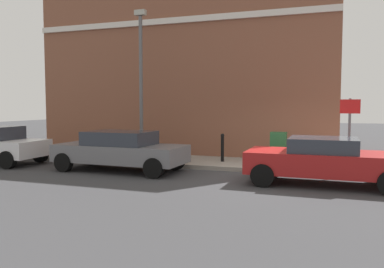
# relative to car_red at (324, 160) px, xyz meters

# --- Properties ---
(ground) EXTENTS (80.00, 80.00, 0.00)m
(ground) POSITION_rel_car_red_xyz_m (0.59, 1.52, -0.71)
(ground) COLOR #38383A
(sidewalk) EXTENTS (2.52, 30.00, 0.15)m
(sidewalk) POSITION_rel_car_red_xyz_m (2.53, 7.52, -0.63)
(sidewalk) COLOR gray
(sidewalk) RESTS_ON ground
(corner_building) EXTENTS (7.61, 13.15, 8.79)m
(corner_building) POSITION_rel_car_red_xyz_m (7.54, 6.10, 3.69)
(corner_building) COLOR brown
(corner_building) RESTS_ON ground
(car_red) EXTENTS (1.97, 4.27, 1.33)m
(car_red) POSITION_rel_car_red_xyz_m (0.00, 0.00, 0.00)
(car_red) COLOR maroon
(car_red) RESTS_ON ground
(car_grey) EXTENTS (2.00, 4.52, 1.36)m
(car_grey) POSITION_rel_car_red_xyz_m (0.15, 6.58, 0.02)
(car_grey) COLOR slate
(car_grey) RESTS_ON ground
(utility_cabinet) EXTENTS (0.46, 0.61, 1.15)m
(utility_cabinet) POSITION_rel_car_red_xyz_m (2.38, 1.55, -0.02)
(utility_cabinet) COLOR #1E4C28
(utility_cabinet) RESTS_ON sidewalk
(bollard_near_cabinet) EXTENTS (0.14, 0.14, 1.04)m
(bollard_near_cabinet) POSITION_rel_car_red_xyz_m (2.48, 3.61, -0.00)
(bollard_near_cabinet) COLOR black
(bollard_near_cabinet) RESTS_ON sidewalk
(street_sign) EXTENTS (0.08, 0.60, 2.30)m
(street_sign) POSITION_rel_car_red_xyz_m (1.71, -0.71, 0.96)
(street_sign) COLOR #59595B
(street_sign) RESTS_ON sidewalk
(lamppost) EXTENTS (0.20, 0.44, 5.72)m
(lamppost) POSITION_rel_car_red_xyz_m (2.21, 6.81, 2.60)
(lamppost) COLOR #59595B
(lamppost) RESTS_ON sidewalk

